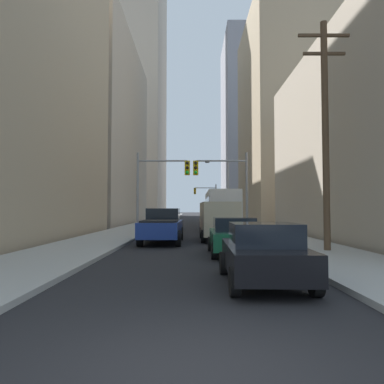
{
  "coord_description": "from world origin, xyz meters",
  "views": [
    {
      "loc": [
        -0.02,
        -4.08,
        1.87
      ],
      "look_at": [
        0.0,
        39.17,
        3.88
      ],
      "focal_mm": 34.13,
      "sensor_mm": 36.0,
      "label": 1
    }
  ],
  "objects_px": {
    "cargo_van_beige": "(218,219)",
    "traffic_signal_far_right": "(206,196)",
    "sedan_black": "(263,253)",
    "sedan_green": "(233,236)",
    "traffic_signal_near_left": "(160,179)",
    "sedan_maroon": "(169,224)",
    "city_bus": "(221,208)",
    "pickup_truck_blue": "(162,226)",
    "traffic_signal_near_right": "(223,179)"
  },
  "relations": [
    {
      "from": "sedan_green",
      "to": "cargo_van_beige",
      "type": "bearing_deg",
      "value": 90.88
    },
    {
      "from": "traffic_signal_far_right",
      "to": "traffic_signal_near_left",
      "type": "bearing_deg",
      "value": -97.82
    },
    {
      "from": "pickup_truck_blue",
      "to": "cargo_van_beige",
      "type": "xyz_separation_m",
      "value": [
        3.22,
        1.71,
        0.35
      ]
    },
    {
      "from": "cargo_van_beige",
      "to": "traffic_signal_far_right",
      "type": "distance_m",
      "value": 39.12
    },
    {
      "from": "city_bus",
      "to": "traffic_signal_near_right",
      "type": "distance_m",
      "value": 6.97
    },
    {
      "from": "sedan_green",
      "to": "traffic_signal_far_right",
      "type": "bearing_deg",
      "value": 89.12
    },
    {
      "from": "sedan_black",
      "to": "cargo_van_beige",
      "type": "bearing_deg",
      "value": 90.89
    },
    {
      "from": "city_bus",
      "to": "sedan_green",
      "type": "bearing_deg",
      "value": -92.92
    },
    {
      "from": "pickup_truck_blue",
      "to": "cargo_van_beige",
      "type": "bearing_deg",
      "value": 27.95
    },
    {
      "from": "traffic_signal_near_right",
      "to": "traffic_signal_far_right",
      "type": "distance_m",
      "value": 34.26
    },
    {
      "from": "city_bus",
      "to": "pickup_truck_blue",
      "type": "relative_size",
      "value": 2.12
    },
    {
      "from": "cargo_van_beige",
      "to": "sedan_green",
      "type": "relative_size",
      "value": 1.24
    },
    {
      "from": "sedan_maroon",
      "to": "traffic_signal_far_right",
      "type": "height_order",
      "value": "traffic_signal_far_right"
    },
    {
      "from": "pickup_truck_blue",
      "to": "traffic_signal_near_left",
      "type": "height_order",
      "value": "traffic_signal_near_left"
    },
    {
      "from": "cargo_van_beige",
      "to": "traffic_signal_near_right",
      "type": "distance_m",
      "value": 5.55
    },
    {
      "from": "traffic_signal_near_left",
      "to": "traffic_signal_far_right",
      "type": "relative_size",
      "value": 1.0
    },
    {
      "from": "cargo_van_beige",
      "to": "traffic_signal_near_right",
      "type": "bearing_deg",
      "value": 81.46
    },
    {
      "from": "cargo_van_beige",
      "to": "sedan_maroon",
      "type": "distance_m",
      "value": 5.61
    },
    {
      "from": "sedan_maroon",
      "to": "traffic_signal_far_right",
      "type": "xyz_separation_m",
      "value": [
        4.05,
        34.47,
        3.27
      ]
    },
    {
      "from": "sedan_green",
      "to": "traffic_signal_near_right",
      "type": "height_order",
      "value": "traffic_signal_near_right"
    },
    {
      "from": "sedan_black",
      "to": "sedan_green",
      "type": "relative_size",
      "value": 1.0
    },
    {
      "from": "traffic_signal_near_right",
      "to": "cargo_van_beige",
      "type": "bearing_deg",
      "value": -98.54
    },
    {
      "from": "traffic_signal_far_right",
      "to": "cargo_van_beige",
      "type": "bearing_deg",
      "value": -91.19
    },
    {
      "from": "city_bus",
      "to": "traffic_signal_near_left",
      "type": "relative_size",
      "value": 1.92
    },
    {
      "from": "city_bus",
      "to": "pickup_truck_blue",
      "type": "bearing_deg",
      "value": -108.01
    },
    {
      "from": "cargo_van_beige",
      "to": "sedan_green",
      "type": "distance_m",
      "value": 6.97
    },
    {
      "from": "sedan_black",
      "to": "sedan_green",
      "type": "distance_m",
      "value": 5.73
    },
    {
      "from": "cargo_van_beige",
      "to": "sedan_green",
      "type": "xyz_separation_m",
      "value": [
        0.11,
        -6.95,
        -0.52
      ]
    },
    {
      "from": "city_bus",
      "to": "sedan_maroon",
      "type": "distance_m",
      "value": 8.15
    },
    {
      "from": "sedan_black",
      "to": "sedan_maroon",
      "type": "distance_m",
      "value": 17.56
    },
    {
      "from": "cargo_van_beige",
      "to": "traffic_signal_far_right",
      "type": "height_order",
      "value": "traffic_signal_far_right"
    },
    {
      "from": "traffic_signal_near_left",
      "to": "sedan_maroon",
      "type": "bearing_deg",
      "value": -17.95
    },
    {
      "from": "traffic_signal_near_right",
      "to": "sedan_black",
      "type": "bearing_deg",
      "value": -91.7
    },
    {
      "from": "pickup_truck_blue",
      "to": "traffic_signal_far_right",
      "type": "bearing_deg",
      "value": 84.35
    },
    {
      "from": "sedan_black",
      "to": "traffic_signal_far_right",
      "type": "relative_size",
      "value": 0.71
    },
    {
      "from": "city_bus",
      "to": "traffic_signal_near_right",
      "type": "relative_size",
      "value": 1.92
    },
    {
      "from": "traffic_signal_near_left",
      "to": "traffic_signal_far_right",
      "type": "height_order",
      "value": "same"
    },
    {
      "from": "traffic_signal_near_left",
      "to": "traffic_signal_far_right",
      "type": "bearing_deg",
      "value": 82.18
    },
    {
      "from": "sedan_black",
      "to": "city_bus",
      "type": "bearing_deg",
      "value": 87.99
    },
    {
      "from": "city_bus",
      "to": "sedan_maroon",
      "type": "xyz_separation_m",
      "value": [
        -4.28,
        -6.84,
        -1.16
      ]
    },
    {
      "from": "traffic_signal_near_right",
      "to": "traffic_signal_near_left",
      "type": "bearing_deg",
      "value": -180.0
    },
    {
      "from": "sedan_maroon",
      "to": "traffic_signal_far_right",
      "type": "distance_m",
      "value": 34.86
    },
    {
      "from": "city_bus",
      "to": "cargo_van_beige",
      "type": "xyz_separation_m",
      "value": [
        -1.04,
        -11.39,
        -0.64
      ]
    },
    {
      "from": "sedan_green",
      "to": "pickup_truck_blue",
      "type": "bearing_deg",
      "value": 122.4
    },
    {
      "from": "cargo_van_beige",
      "to": "traffic_signal_near_left",
      "type": "relative_size",
      "value": 0.88
    },
    {
      "from": "traffic_signal_near_left",
      "to": "cargo_van_beige",
      "type": "bearing_deg",
      "value": -50.74
    },
    {
      "from": "sedan_maroon",
      "to": "cargo_van_beige",
      "type": "bearing_deg",
      "value": -54.55
    },
    {
      "from": "traffic_signal_near_left",
      "to": "traffic_signal_far_right",
      "type": "xyz_separation_m",
      "value": [
        4.7,
        34.26,
        -0.01
      ]
    },
    {
      "from": "pickup_truck_blue",
      "to": "sedan_black",
      "type": "xyz_separation_m",
      "value": [
        3.41,
        -10.97,
        -0.16
      ]
    },
    {
      "from": "sedan_green",
      "to": "traffic_signal_near_right",
      "type": "xyz_separation_m",
      "value": [
        0.61,
        11.7,
        3.28
      ]
    }
  ]
}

